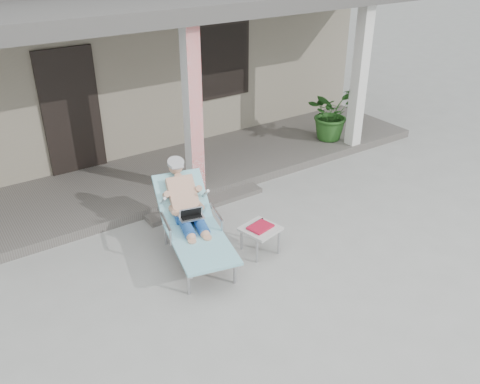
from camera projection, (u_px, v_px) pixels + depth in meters
ground at (277, 263)px, 6.71m from camera, size 60.00×60.00×0.00m
house at (92, 46)px, 10.69m from camera, size 10.40×5.40×3.30m
porch_deck at (173, 175)px, 8.88m from camera, size 10.00×2.00×0.15m
porch_overhang at (163, 13)px, 7.56m from camera, size 10.00×2.30×2.85m
porch_step at (206, 203)px, 8.05m from camera, size 2.00×0.30×0.07m
lounger at (190, 203)px, 6.63m from camera, size 1.06×1.90×1.19m
side_table at (260, 230)px, 6.79m from camera, size 0.54×0.54×0.41m
potted_palm at (331, 113)px, 9.95m from camera, size 1.11×1.01×1.06m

